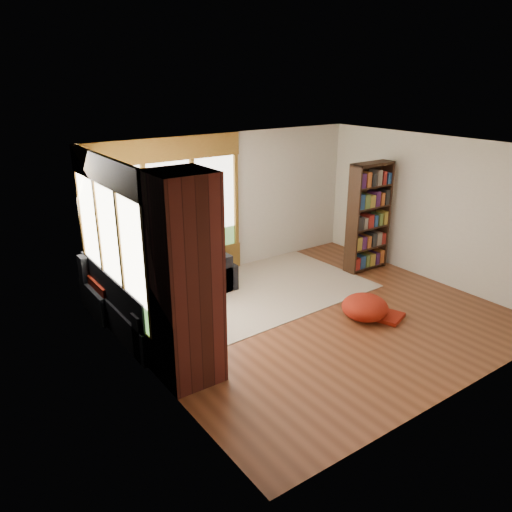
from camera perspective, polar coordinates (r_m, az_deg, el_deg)
floor at (r=7.96m, az=6.72°, el=-6.77°), size 5.50×5.50×0.00m
ceiling at (r=7.17m, az=7.58°, el=12.09°), size 5.50×5.50×0.00m
wall_back at (r=9.38m, az=-3.18°, el=6.03°), size 5.50×0.04×2.60m
wall_front at (r=5.99m, az=23.36°, el=-4.03°), size 5.50×0.04×2.60m
wall_left at (r=6.06m, az=-12.59°, el=-2.50°), size 0.04×5.00×2.60m
wall_right at (r=9.48m, az=19.63°, el=5.02°), size 0.04×5.00×2.60m
windows_back at (r=8.79m, az=-9.74°, el=5.13°), size 2.82×0.10×1.90m
windows_left at (r=7.11m, az=-16.23°, el=1.01°), size 0.10×2.62×1.90m
roller_blind at (r=7.78m, az=-18.40°, el=5.47°), size 0.03×0.72×0.90m
brick_chimney at (r=5.90m, az=-8.13°, el=-2.85°), size 0.70×0.70×2.60m
sectional_sofa at (r=8.18m, az=-11.67°, el=-3.96°), size 2.20×2.20×0.80m
area_rug at (r=8.93m, az=0.52°, el=-3.48°), size 3.61×2.83×0.01m
bookshelf at (r=9.65m, az=12.75°, el=4.32°), size 0.89×0.30×2.07m
pouf at (r=7.90m, az=12.35°, el=-5.66°), size 0.90×0.90×0.39m
dog_tan at (r=8.09m, az=-10.51°, el=-0.53°), size 0.97×0.89×0.47m
dog_brindle at (r=7.62m, az=-10.47°, el=-2.12°), size 0.57×0.80×0.41m
throw_pillows at (r=8.08m, az=-11.50°, el=-0.64°), size 1.98×1.68×0.45m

